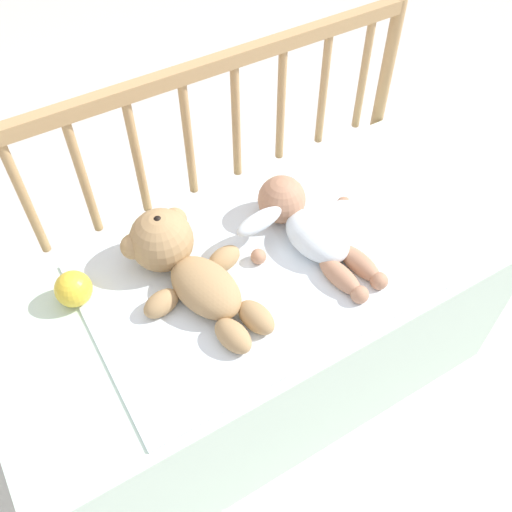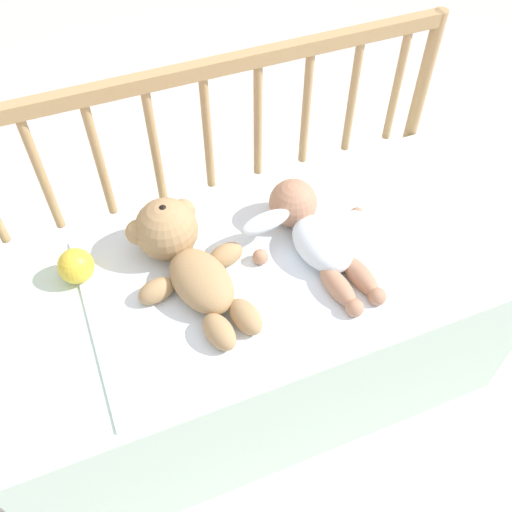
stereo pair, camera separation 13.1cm
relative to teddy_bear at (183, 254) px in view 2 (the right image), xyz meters
The scene contains 7 objects.
ground_plane 0.61m from the teddy_bear, 22.21° to the right, with size 12.00×12.00×0.00m, color silver.
crib_mattress 0.37m from the teddy_bear, 22.21° to the right, with size 1.29×0.60×0.53m.
crib_rail 0.31m from the teddy_bear, 59.30° to the left, with size 1.29×0.04×0.90m.
blanket 0.19m from the teddy_bear, 24.85° to the right, with size 0.82×0.52×0.01m.
teddy_bear is the anchor object (origin of this frame).
baby 0.32m from the teddy_bear, ahead, with size 0.35×0.40×0.12m.
toy_ball 0.25m from the teddy_bear, 162.80° to the left, with size 0.08×0.08×0.08m.
Camera 2 is at (-0.31, -0.78, 1.60)m, focal length 40.00 mm.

